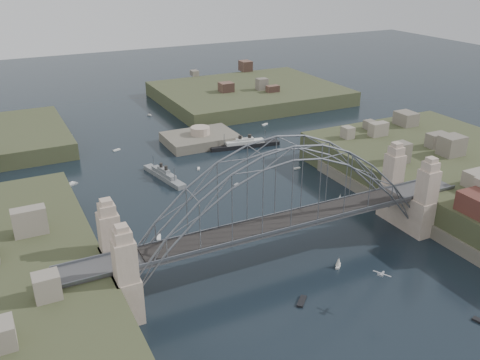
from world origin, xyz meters
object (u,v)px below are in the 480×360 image
(naval_cruiser_near, at_px, (164,176))
(naval_cruiser_far, at_px, (63,143))
(fort_island, at_px, (201,144))
(ocean_liner, at_px, (245,145))
(bridge, at_px, (283,203))

(naval_cruiser_near, distance_m, naval_cruiser_far, 44.19)
(fort_island, bearing_deg, ocean_liner, -41.15)
(fort_island, xyz_separation_m, naval_cruiser_near, (-19.49, -21.68, 1.19))
(naval_cruiser_near, xyz_separation_m, naval_cruiser_far, (-19.64, 39.58, -0.07))
(bridge, height_order, fort_island, bridge)
(bridge, height_order, ocean_liner, bridge)
(bridge, height_order, naval_cruiser_near, bridge)
(fort_island, distance_m, naval_cruiser_far, 43.05)
(naval_cruiser_near, bearing_deg, fort_island, 48.05)
(naval_cruiser_far, bearing_deg, naval_cruiser_near, -63.60)
(naval_cruiser_near, bearing_deg, ocean_liner, 21.81)
(bridge, relative_size, fort_island, 3.82)
(naval_cruiser_far, bearing_deg, bridge, -72.85)
(bridge, relative_size, ocean_liner, 3.77)
(bridge, relative_size, naval_cruiser_near, 4.58)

